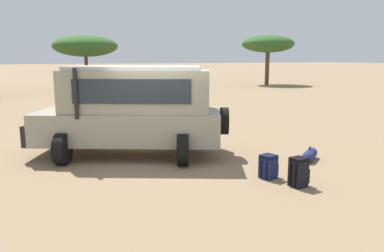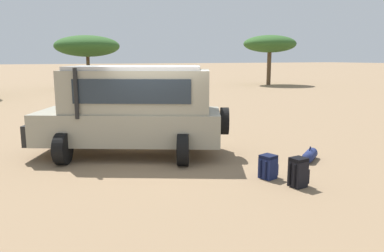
{
  "view_description": "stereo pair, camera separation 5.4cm",
  "coord_description": "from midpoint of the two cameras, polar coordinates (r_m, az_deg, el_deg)",
  "views": [
    {
      "loc": [
        -3.07,
        -9.17,
        2.66
      ],
      "look_at": [
        0.63,
        -0.9,
        1.0
      ],
      "focal_mm": 35.0,
      "sensor_mm": 36.0,
      "label": 1
    },
    {
      "loc": [
        -3.02,
        -9.2,
        2.66
      ],
      "look_at": [
        0.63,
        -0.9,
        1.0
      ],
      "focal_mm": 35.0,
      "sensor_mm": 36.0,
      "label": 2
    }
  ],
  "objects": [
    {
      "name": "ground_plane",
      "position": [
        10.03,
        -5.23,
        -5.03
      ],
      "size": [
        320.0,
        320.0,
        0.0
      ],
      "primitive_type": "plane",
      "color": "#8C7051"
    },
    {
      "name": "acacia_tree_far_right",
      "position": [
        34.27,
        -15.63,
        11.63
      ],
      "size": [
        5.54,
        5.37,
        4.55
      ],
      "color": "brown",
      "rests_on": "ground_plane"
    },
    {
      "name": "duffel_bag_low_black_case",
      "position": [
        10.29,
        17.66,
        -4.28
      ],
      "size": [
        0.77,
        0.65,
        0.38
      ],
      "color": "navy",
      "rests_on": "ground_plane"
    },
    {
      "name": "backpack_cluster_center",
      "position": [
        8.16,
        16.09,
        -6.83
      ],
      "size": [
        0.44,
        0.34,
        0.62
      ],
      "color": "black",
      "rests_on": "ground_plane"
    },
    {
      "name": "acacia_tree_distant_right",
      "position": [
        38.16,
        11.81,
        12.11
      ],
      "size": [
        5.24,
        4.8,
        4.82
      ],
      "color": "brown",
      "rests_on": "ground_plane"
    },
    {
      "name": "safari_vehicle",
      "position": [
        10.28,
        -8.81,
        2.62
      ],
      "size": [
        5.36,
        3.9,
        2.44
      ],
      "color": "gray",
      "rests_on": "ground_plane"
    },
    {
      "name": "backpack_beside_front_wheel",
      "position": [
        8.56,
        11.72,
        -6.12
      ],
      "size": [
        0.46,
        0.4,
        0.53
      ],
      "color": "navy",
      "rests_on": "ground_plane"
    }
  ]
}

